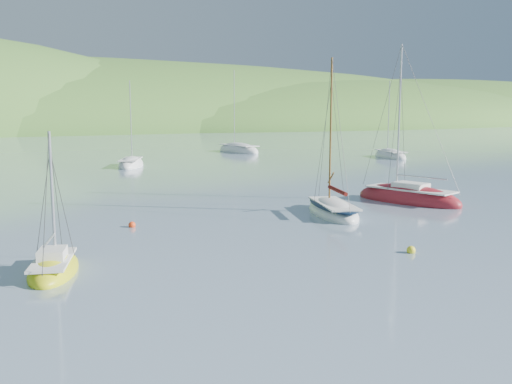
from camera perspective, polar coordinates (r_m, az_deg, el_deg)
name	(u,v)px	position (r m, az deg, el deg)	size (l,w,h in m)	color
ground	(369,254)	(26.36, 11.22, -6.10)	(700.00, 700.00, 0.00)	#748EA1
shoreline_hills	(6,128)	(193.05, -23.76, 5.84)	(690.00, 135.00, 56.00)	#306E2A
daysailer_white	(333,211)	(35.51, 7.71, -1.87)	(4.14, 7.08, 10.25)	white
sloop_red	(408,199)	(41.18, 14.97, -0.66)	(5.13, 8.40, 11.76)	maroon
sailboat_yellow	(54,269)	(24.41, -19.59, -7.23)	(3.01, 4.97, 6.17)	#C8CE14
distant_sloop_a	(131,165)	(65.06, -12.40, 2.66)	(5.07, 7.66, 10.32)	white
distant_sloop_b	(239,151)	(83.82, -1.76, 4.14)	(4.67, 9.49, 12.96)	white
distant_sloop_d	(390,156)	(76.77, 13.27, 3.50)	(4.44, 8.01, 10.83)	white
mooring_buoys	(345,216)	(34.45, 8.91, -2.40)	(19.16, 11.42, 0.51)	yellow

